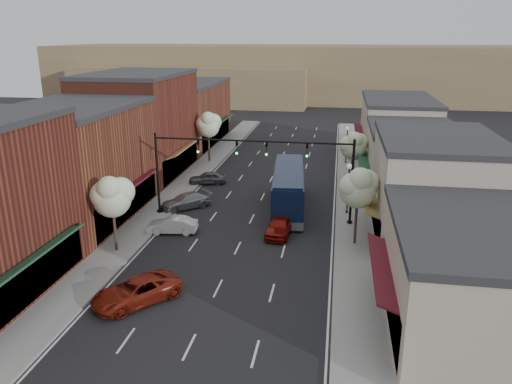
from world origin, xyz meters
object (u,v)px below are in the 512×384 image
at_px(tree_right_far, 354,145).
at_px(coach_bus, 288,188).
at_px(signal_mast_right, 322,168).
at_px(parked_car_b, 172,225).
at_px(parked_car_a, 136,291).
at_px(lamp_post_near, 349,180).
at_px(lamp_post_far, 347,139).
at_px(parked_car_c, 186,201).
at_px(tree_left_near, 112,195).
at_px(tree_left_far, 209,124).
at_px(signal_mast_left, 184,162).
at_px(tree_right_near, 359,187).
at_px(red_hatchback, 280,226).
at_px(parked_car_d, 208,178).

relative_size(tree_right_far, coach_bus, 0.46).
bearing_deg(signal_mast_right, parked_car_b, -160.41).
distance_m(signal_mast_right, parked_car_a, 17.82).
distance_m(lamp_post_near, parked_car_a, 20.82).
xyz_separation_m(lamp_post_far, coach_bus, (-5.11, -16.81, -1.15)).
distance_m(lamp_post_near, parked_car_c, 14.22).
relative_size(signal_mast_right, tree_left_near, 1.44).
xyz_separation_m(signal_mast_right, parked_car_b, (-11.15, -3.97, -3.99)).
distance_m(tree_left_near, parked_car_b, 6.08).
bearing_deg(tree_left_far, lamp_post_far, 7.30).
distance_m(signal_mast_left, parked_car_b, 5.63).
distance_m(tree_right_far, lamp_post_far, 8.13).
height_order(tree_right_near, parked_car_a, tree_right_near).
xyz_separation_m(red_hatchback, parked_car_c, (-8.91, 4.70, -0.08)).
bearing_deg(lamp_post_near, parked_car_d, 154.28).
bearing_deg(lamp_post_far, parked_car_b, -119.08).
distance_m(lamp_post_far, coach_bus, 17.61).
distance_m(signal_mast_right, tree_left_near, 16.05).
bearing_deg(parked_car_a, lamp_post_near, 94.89).
relative_size(coach_bus, parked_car_c, 2.61).
relative_size(signal_mast_right, parked_car_a, 1.60).
bearing_deg(lamp_post_near, parked_car_b, -154.10).
xyz_separation_m(tree_right_near, parked_car_d, (-14.55, 13.30, -3.81)).
bearing_deg(tree_right_near, parked_car_c, 158.33).
bearing_deg(parked_car_c, parked_car_a, -34.34).
distance_m(tree_right_near, tree_right_far, 16.01).
height_order(tree_left_far, lamp_post_near, tree_left_far).
xyz_separation_m(tree_right_near, parked_car_b, (-13.88, 0.08, -3.82)).
xyz_separation_m(red_hatchback, parked_car_d, (-8.91, 12.22, -0.10)).
distance_m(coach_bus, parked_car_c, 9.09).
bearing_deg(parked_car_c, parked_car_b, -34.74).
relative_size(tree_right_near, tree_right_far, 1.10).
relative_size(coach_bus, red_hatchback, 2.73).
bearing_deg(signal_mast_right, tree_left_near, -149.86).
xyz_separation_m(lamp_post_far, parked_car_c, (-14.00, -18.28, -2.35)).
bearing_deg(signal_mast_right, tree_right_near, -56.09).
height_order(tree_left_far, lamp_post_far, tree_left_far).
distance_m(signal_mast_left, tree_left_near, 8.48).
bearing_deg(parked_car_d, red_hatchback, 19.69).
bearing_deg(parked_car_a, tree_left_near, 163.12).
distance_m(lamp_post_far, parked_car_a, 36.46).
xyz_separation_m(tree_right_near, parked_car_a, (-12.55, -10.30, -3.74)).
distance_m(tree_right_far, tree_left_near, 25.99).
relative_size(lamp_post_near, parked_car_a, 0.86).
relative_size(tree_right_near, red_hatchback, 1.38).
bearing_deg(tree_left_near, signal_mast_right, 30.14).
relative_size(signal_mast_right, lamp_post_near, 1.85).
relative_size(signal_mast_right, coach_bus, 0.70).
distance_m(lamp_post_near, lamp_post_far, 17.50).
bearing_deg(red_hatchback, tree_right_near, -4.87).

